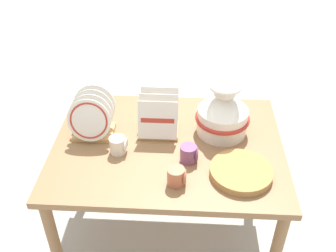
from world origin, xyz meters
The scene contains 9 objects.
ground_plane centered at (0.00, 0.00, 0.00)m, with size 14.00×14.00×0.00m, color #B2ADA3.
display_table centered at (0.00, 0.00, 0.59)m, with size 1.16×0.88×0.67m.
ceramic_vase centered at (0.27, 0.11, 0.79)m, with size 0.28×0.28×0.29m.
dish_rack_round_plates centered at (-0.39, 0.05, 0.77)m, with size 0.22×0.20×0.24m.
dish_rack_square_plates centered at (-0.05, 0.10, 0.74)m, with size 0.20×0.20×0.22m.
wicker_charger_stack centered at (0.35, -0.21, 0.69)m, with size 0.29×0.29×0.04m.
mug_plum_glaze centered at (0.11, -0.12, 0.72)m, with size 0.09×0.08×0.09m.
mug_cream_glaze centered at (-0.24, -0.08, 0.72)m, with size 0.09×0.08×0.09m.
mug_terracotta_glaze centered at (0.05, -0.28, 0.72)m, with size 0.09×0.08×0.09m.
Camera 1 is at (0.09, -1.54, 1.93)m, focal length 42.00 mm.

